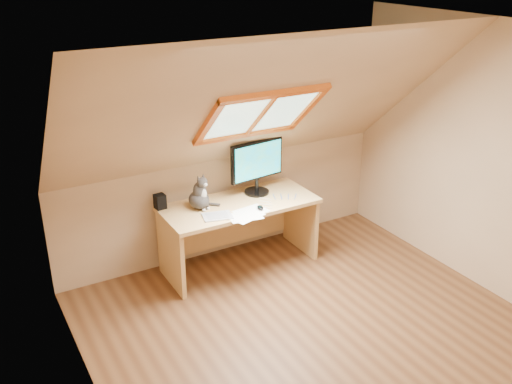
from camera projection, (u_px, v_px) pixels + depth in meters
ground at (324, 340)px, 4.59m from camera, size 3.50×3.50×0.00m
room_shell at (342, 179)px, 3.95m from camera, size 3.52×3.52×2.41m
desk at (236, 220)px, 5.55m from camera, size 1.49×0.65×0.68m
monitor at (257, 164)px, 5.50m from camera, size 0.58×0.25×0.54m
cat at (199, 196)px, 5.25m from camera, size 0.25×0.28×0.35m
desk_speaker at (160, 202)px, 5.27m from camera, size 0.10×0.10×0.14m
graphics_tablet at (217, 216)px, 5.13m from camera, size 0.30×0.24×0.01m
mouse at (260, 208)px, 5.27m from camera, size 0.08×0.11×0.03m
papers at (245, 214)px, 5.17m from camera, size 0.35×0.30×0.01m
cables at (277, 199)px, 5.47m from camera, size 0.51×0.26×0.01m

